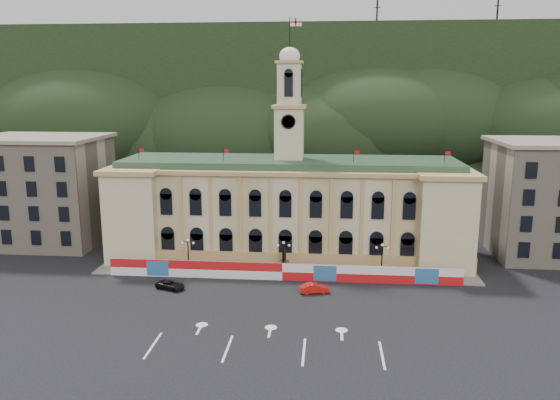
# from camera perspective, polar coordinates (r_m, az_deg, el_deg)

# --- Properties ---
(ground) EXTENTS (260.00, 260.00, 0.00)m
(ground) POSITION_cam_1_polar(r_m,az_deg,el_deg) (64.19, -0.91, -12.98)
(ground) COLOR black
(ground) RESTS_ON ground
(lane_markings) EXTENTS (26.00, 10.00, 0.02)m
(lane_markings) POSITION_cam_1_polar(r_m,az_deg,el_deg) (59.71, -1.42, -14.98)
(lane_markings) COLOR white
(lane_markings) RESTS_ON ground
(hill_ridge) EXTENTS (230.00, 80.00, 64.00)m
(hill_ridge) POSITION_cam_1_polar(r_m,az_deg,el_deg) (180.20, 3.15, 9.43)
(hill_ridge) COLOR black
(hill_ridge) RESTS_ON ground
(city_hall) EXTENTS (56.20, 17.60, 37.10)m
(city_hall) POSITION_cam_1_polar(r_m,az_deg,el_deg) (87.89, 0.94, -0.72)
(city_hall) COLOR beige
(city_hall) RESTS_ON ground
(side_building_left) EXTENTS (21.00, 17.00, 18.60)m
(side_building_left) POSITION_cam_1_polar(r_m,az_deg,el_deg) (103.06, -23.51, 1.00)
(side_building_left) COLOR tan
(side_building_left) RESTS_ON ground
(side_building_right) EXTENTS (21.00, 17.00, 18.60)m
(side_building_right) POSITION_cam_1_polar(r_m,az_deg,el_deg) (97.83, 27.10, 0.14)
(side_building_right) COLOR tan
(side_building_right) RESTS_ON ground
(hoarding_fence) EXTENTS (50.00, 0.44, 2.50)m
(hoarding_fence) POSITION_cam_1_polar(r_m,az_deg,el_deg) (77.63, 0.29, -7.49)
(hoarding_fence) COLOR red
(hoarding_fence) RESTS_ON ground
(pavement) EXTENTS (56.00, 5.50, 0.16)m
(pavement) POSITION_cam_1_polar(r_m,az_deg,el_deg) (80.55, 0.41, -7.65)
(pavement) COLOR slate
(pavement) RESTS_ON ground
(statue) EXTENTS (1.40, 1.40, 3.72)m
(statue) POSITION_cam_1_polar(r_m,az_deg,el_deg) (80.42, 0.43, -6.85)
(statue) COLOR #595651
(statue) RESTS_ON ground
(lamp_left) EXTENTS (1.96, 0.44, 5.15)m
(lamp_left) POSITION_cam_1_polar(r_m,az_deg,el_deg) (81.18, -9.57, -5.44)
(lamp_left) COLOR black
(lamp_left) RESTS_ON ground
(lamp_center) EXTENTS (1.96, 0.44, 5.15)m
(lamp_center) POSITION_cam_1_polar(r_m,az_deg,el_deg) (78.89, 0.37, -5.78)
(lamp_center) COLOR black
(lamp_center) RESTS_ON ground
(lamp_right) EXTENTS (1.96, 0.44, 5.15)m
(lamp_right) POSITION_cam_1_polar(r_m,az_deg,el_deg) (79.04, 10.59, -5.95)
(lamp_right) COLOR black
(lamp_right) RESTS_ON ground
(red_sedan) EXTENTS (3.16, 4.55, 1.29)m
(red_sedan) POSITION_cam_1_polar(r_m,az_deg,el_deg) (73.40, 3.61, -9.18)
(red_sedan) COLOR red
(red_sedan) RESTS_ON ground
(black_suv) EXTENTS (4.52, 5.30, 1.13)m
(black_suv) POSITION_cam_1_polar(r_m,az_deg,el_deg) (76.06, -11.39, -8.70)
(black_suv) COLOR black
(black_suv) RESTS_ON ground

